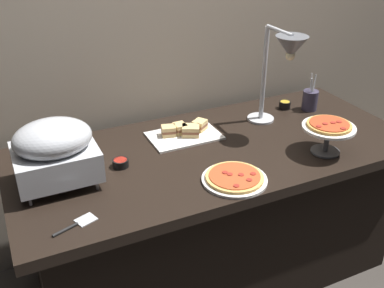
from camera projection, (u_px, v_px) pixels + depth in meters
name	position (u px, v px, depth m)	size (l,w,h in m)	color
ground_plane	(212.00, 269.00, 2.50)	(8.00, 8.00, 0.00)	#38332D
back_wall	(172.00, 30.00, 2.33)	(4.40, 0.04, 2.40)	tan
buffet_table	(214.00, 212.00, 2.32)	(1.90, 0.84, 0.76)	black
chafing_dish	(54.00, 150.00, 1.80)	(0.32, 0.27, 0.28)	#B7BABF
heat_lamp	(285.00, 56.00, 2.11)	(0.15, 0.34, 0.50)	#B7BABF
pizza_plate_front	(235.00, 178.00, 1.89)	(0.27, 0.27, 0.03)	white
pizza_plate_center	(329.00, 129.00, 2.05)	(0.24, 0.24, 0.15)	#595B60
sandwich_platter	(185.00, 132.00, 2.24)	(0.34, 0.22, 0.06)	white
sauce_cup_near	(285.00, 105.00, 2.54)	(0.06, 0.06, 0.04)	black
sauce_cup_far	(121.00, 163.00, 1.99)	(0.07, 0.07, 0.03)	black
utensil_holder	(310.00, 100.00, 2.51)	(0.08, 0.08, 0.20)	#383347
serving_spatula	(76.00, 224.00, 1.63)	(0.17, 0.09, 0.01)	#B7BABF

